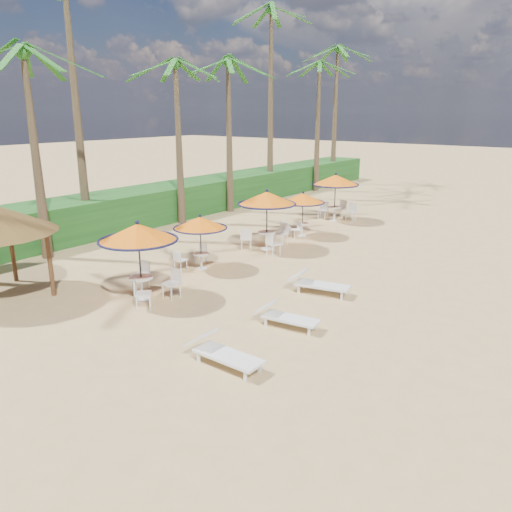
{
  "coord_description": "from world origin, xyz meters",
  "views": [
    {
      "loc": [
        7.32,
        -9.61,
        5.86
      ],
      "look_at": [
        -2.25,
        3.04,
        1.2
      ],
      "focal_mm": 35.0,
      "sensor_mm": 36.0,
      "label": 1
    }
  ],
  "objects": [
    {
      "name": "scrub_hedge",
      "position": [
        -13.5,
        11.0,
        0.9
      ],
      "size": [
        3.0,
        40.0,
        1.8
      ],
      "primitive_type": "cube",
      "color": "#194716",
      "rests_on": "ground"
    },
    {
      "name": "station_3",
      "position": [
        -5.05,
        10.33,
        1.66
      ],
      "size": [
        2.08,
        2.08,
        2.17
      ],
      "color": "black",
      "rests_on": "ground"
    },
    {
      "name": "palm_3",
      "position": [
        -11.74,
        8.98,
        7.58
      ],
      "size": [
        5.0,
        5.0,
        8.33
      ],
      "color": "brown",
      "rests_on": "ground"
    },
    {
      "name": "ground",
      "position": [
        0.0,
        0.0,
        0.0
      ],
      "size": [
        160.0,
        160.0,
        0.0
      ],
      "primitive_type": "plane",
      "color": "tan",
      "rests_on": "ground"
    },
    {
      "name": "palm_7",
      "position": [
        -12.64,
        27.28,
        9.74
      ],
      "size": [
        5.0,
        5.0,
        10.63
      ],
      "color": "brown",
      "rests_on": "ground"
    },
    {
      "name": "lounger_far",
      "position": [
        -0.49,
        4.03,
        0.35
      ],
      "size": [
        2.18,
        1.09,
        0.75
      ],
      "rotation": [
        0.0,
        0.0,
        0.22
      ],
      "color": "white",
      "rests_on": "ground"
    },
    {
      "name": "lounger_mid",
      "position": [
        0.16,
        1.18,
        0.31
      ],
      "size": [
        1.93,
        0.84,
        0.67
      ],
      "rotation": [
        0.0,
        0.0,
        0.14
      ],
      "color": "white",
      "rests_on": "ground"
    },
    {
      "name": "station_2",
      "position": [
        -5.0,
        7.46,
        1.93
      ],
      "size": [
        2.53,
        2.53,
        2.64
      ],
      "color": "black",
      "rests_on": "ground"
    },
    {
      "name": "palm_6",
      "position": [
        -11.73,
        23.05,
        8.42
      ],
      "size": [
        5.0,
        5.0,
        9.22
      ],
      "color": "brown",
      "rests_on": "ground"
    },
    {
      "name": "lounger_near",
      "position": [
        0.2,
        -1.56,
        0.34
      ],
      "size": [
        2.05,
        0.65,
        0.73
      ],
      "rotation": [
        0.0,
        0.0,
        -0.01
      ],
      "color": "white",
      "rests_on": "ground"
    },
    {
      "name": "station_0",
      "position": [
        -4.61,
        0.19,
        1.9
      ],
      "size": [
        2.49,
        2.49,
        2.6
      ],
      "color": "black",
      "rests_on": "ground"
    },
    {
      "name": "palm_4",
      "position": [
        -11.75,
        13.03,
        7.89
      ],
      "size": [
        5.0,
        5.0,
        8.66
      ],
      "color": "brown",
      "rests_on": "ground"
    },
    {
      "name": "palm_5",
      "position": [
        -12.72,
        18.49,
        11.16
      ],
      "size": [
        5.0,
        5.0,
        12.17
      ],
      "color": "brown",
      "rests_on": "ground"
    },
    {
      "name": "station_4",
      "position": [
        -5.47,
        14.49,
        1.92
      ],
      "size": [
        2.52,
        2.52,
        2.63
      ],
      "color": "black",
      "rests_on": "ground"
    },
    {
      "name": "palm_1",
      "position": [
        -11.43,
        0.94,
        7.43
      ],
      "size": [
        5.0,
        5.0,
        8.17
      ],
      "color": "brown",
      "rests_on": "ground"
    },
    {
      "name": "station_1",
      "position": [
        -5.38,
        3.64,
        1.63
      ],
      "size": [
        2.04,
        2.04,
        2.13
      ],
      "color": "black",
      "rests_on": "ground"
    }
  ]
}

